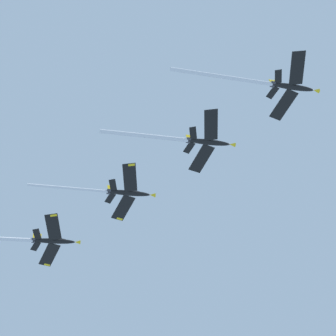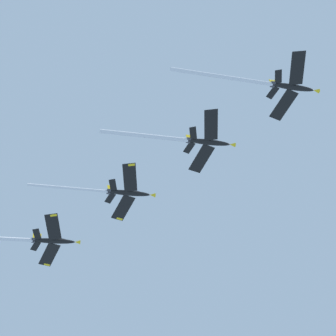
{
  "view_description": "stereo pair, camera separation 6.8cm",
  "coord_description": "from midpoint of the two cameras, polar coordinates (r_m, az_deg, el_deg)",
  "views": [
    {
      "loc": [
        -1.62,
        37.76,
        1.62
      ],
      "look_at": [
        18.38,
        -36.62,
        124.06
      ],
      "focal_mm": 56.48,
      "sensor_mm": 36.0,
      "label": 1
    },
    {
      "loc": [
        -1.55,
        37.78,
        1.62
      ],
      "look_at": [
        18.38,
        -36.62,
        124.06
      ],
      "focal_mm": 56.48,
      "sensor_mm": 36.0,
      "label": 2
    }
  ],
  "objects": [
    {
      "name": "jet_fourth",
      "position": [
        156.37,
        -15.08,
        -7.48
      ],
      "size": [
        35.9,
        24.34,
        8.56
      ],
      "color": "black"
    },
    {
      "name": "jet_second",
      "position": [
        140.58,
        1.89,
        3.06
      ],
      "size": [
        33.26,
        22.55,
        7.38
      ],
      "color": "black"
    },
    {
      "name": "jet_lead",
      "position": [
        140.01,
        10.75,
        8.95
      ],
      "size": [
        36.35,
        24.45,
        7.8
      ],
      "color": "black"
    },
    {
      "name": "jet_third",
      "position": [
        147.36,
        -5.5,
        -2.6
      ],
      "size": [
        31.29,
        21.9,
        7.15
      ],
      "color": "black"
    }
  ]
}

